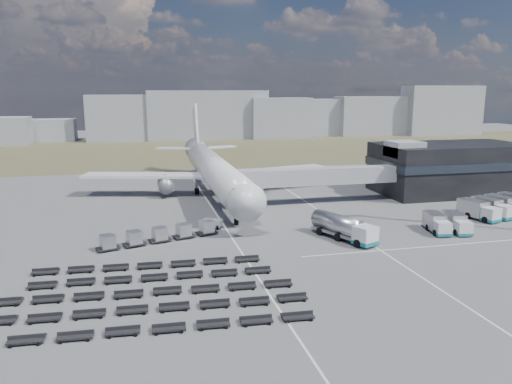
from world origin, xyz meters
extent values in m
plane|color=#565659|center=(0.00, 0.00, 0.00)|extent=(420.00, 420.00, 0.00)
cube|color=#4B432D|center=(0.00, 110.00, 0.01)|extent=(420.00, 90.00, 0.01)
cube|color=silver|center=(-2.00, 5.00, 0.01)|extent=(0.25, 110.00, 0.01)
cube|color=silver|center=(16.00, 5.00, 0.01)|extent=(0.25, 110.00, 0.01)
cube|color=silver|center=(25.00, -8.00, 0.01)|extent=(40.00, 0.25, 0.01)
cube|color=black|center=(48.00, 24.00, 5.00)|extent=(30.00, 16.00, 10.00)
cube|color=#262D38|center=(48.00, 24.00, 6.20)|extent=(30.40, 16.40, 1.60)
cube|color=#939399|center=(36.00, 22.00, 9.50)|extent=(6.00, 6.00, 3.00)
cube|color=#939399|center=(18.10, 20.50, 5.10)|extent=(29.80, 3.00, 3.00)
cube|color=#939399|center=(4.70, 20.00, 5.10)|extent=(4.00, 3.60, 3.40)
cylinder|color=slate|center=(6.20, 20.50, 2.55)|extent=(0.70, 0.70, 5.10)
cylinder|color=black|center=(6.20, 20.50, 0.45)|extent=(1.40, 0.90, 1.40)
cylinder|color=silver|center=(0.00, 30.00, 5.30)|extent=(5.60, 48.00, 5.60)
cone|color=silver|center=(0.00, 3.50, 5.30)|extent=(5.60, 5.00, 5.60)
cone|color=silver|center=(0.00, 58.00, 6.10)|extent=(5.60, 8.00, 5.60)
cube|color=black|center=(0.00, 5.50, 6.10)|extent=(2.20, 2.00, 0.80)
cube|color=silver|center=(-13.00, 35.00, 4.10)|extent=(25.59, 11.38, 0.50)
cube|color=silver|center=(13.00, 35.00, 4.10)|extent=(25.59, 11.38, 0.50)
cylinder|color=slate|center=(-9.50, 33.00, 2.40)|extent=(3.00, 5.00, 3.00)
cylinder|color=slate|center=(9.50, 33.00, 2.40)|extent=(3.00, 5.00, 3.00)
cube|color=silver|center=(-5.50, 60.00, 6.50)|extent=(9.49, 5.63, 0.35)
cube|color=silver|center=(5.50, 60.00, 6.50)|extent=(9.49, 5.63, 0.35)
cube|color=silver|center=(0.00, 61.00, 11.80)|extent=(0.50, 9.06, 11.45)
cylinder|color=slate|center=(0.00, 9.00, 1.25)|extent=(0.50, 0.50, 2.50)
cylinder|color=slate|center=(-3.20, 34.00, 1.25)|extent=(0.60, 0.60, 2.50)
cylinder|color=slate|center=(3.20, 34.00, 1.25)|extent=(0.60, 0.60, 2.50)
cylinder|color=black|center=(0.00, 9.00, 0.50)|extent=(0.50, 1.20, 1.20)
cube|color=#8E929B|center=(-53.11, 156.37, 4.48)|extent=(27.61, 12.00, 8.96)
cube|color=#8E929B|center=(-13.14, 150.47, 9.42)|extent=(42.39, 12.00, 18.85)
cube|color=#8E929B|center=(15.40, 149.47, 10.30)|extent=(51.09, 12.00, 20.60)
cube|color=#8E929B|center=(46.92, 146.75, 8.73)|extent=(26.56, 12.00, 17.47)
cube|color=#8E929B|center=(77.94, 154.23, 8.36)|extent=(52.89, 12.00, 16.71)
cube|color=#8E929B|center=(102.42, 150.38, 8.90)|extent=(52.82, 12.00, 17.81)
cube|color=#8E929B|center=(125.82, 145.49, 11.39)|extent=(36.86, 12.00, 22.77)
cube|color=silver|center=(14.78, -5.85, 1.57)|extent=(3.40, 3.40, 2.49)
cube|color=#156E78|center=(14.78, -5.85, 0.60)|extent=(3.54, 3.54, 0.54)
cylinder|color=#AEAFB3|center=(12.73, -0.95, 2.06)|extent=(5.63, 8.53, 2.71)
cube|color=slate|center=(12.73, -0.95, 0.81)|extent=(5.53, 8.49, 0.38)
cylinder|color=black|center=(13.36, -2.45, 0.54)|extent=(3.06, 2.18, 1.19)
cube|color=silver|center=(-4.00, 8.00, 0.68)|extent=(3.33, 2.71, 1.35)
cube|color=silver|center=(8.26, 40.22, 1.74)|extent=(3.29, 6.77, 3.05)
cube|color=#156E78|center=(8.26, 40.22, 0.49)|extent=(3.41, 6.89, 0.49)
cube|color=silver|center=(27.76, -4.06, 1.17)|extent=(2.39, 2.32, 1.98)
cube|color=#156E78|center=(27.76, -4.06, 0.40)|extent=(2.50, 2.43, 0.40)
cube|color=#AEAFB3|center=(28.33, -0.97, 1.53)|extent=(2.87, 4.46, 2.34)
cube|color=silver|center=(30.76, -4.62, 1.17)|extent=(2.39, 2.32, 1.98)
cube|color=#156E78|center=(30.76, -4.62, 0.40)|extent=(2.50, 2.43, 0.40)
cube|color=#AEAFB3|center=(31.34, -1.53, 1.53)|extent=(2.87, 4.46, 2.34)
cube|color=silver|center=(39.76, 0.93, 1.30)|extent=(2.78, 2.71, 2.20)
cube|color=#156E78|center=(39.76, 0.93, 0.45)|extent=(2.91, 2.84, 0.45)
cube|color=#AEAFB3|center=(38.87, 4.32, 1.70)|extent=(3.49, 5.06, 2.60)
cube|color=silver|center=(43.05, 1.80, 1.30)|extent=(2.78, 2.71, 2.20)
cube|color=#156E78|center=(43.05, 1.80, 0.45)|extent=(2.91, 2.84, 0.45)
cube|color=#AEAFB3|center=(42.16, 5.18, 1.70)|extent=(3.49, 5.06, 2.60)
cube|color=#AEAFB3|center=(45.45, 6.05, 1.70)|extent=(3.49, 5.06, 2.60)
cube|color=#AEAFB3|center=(48.73, 6.91, 1.70)|extent=(3.49, 5.06, 2.60)
cube|color=black|center=(-18.95, 0.38, 0.34)|extent=(3.32, 2.59, 0.20)
cube|color=#AEAFB3|center=(-18.95, 0.38, 1.29)|extent=(2.25, 2.25, 1.68)
cube|color=black|center=(-15.53, 1.46, 0.34)|extent=(3.32, 2.59, 0.20)
cube|color=#AEAFB3|center=(-15.53, 1.46, 1.29)|extent=(2.25, 2.25, 1.68)
cube|color=black|center=(-12.11, 2.54, 0.34)|extent=(3.32, 2.59, 0.20)
cube|color=#AEAFB3|center=(-12.11, 2.54, 1.29)|extent=(2.25, 2.25, 1.68)
cube|color=black|center=(-8.69, 3.62, 0.34)|extent=(3.32, 2.59, 0.20)
cube|color=#AEAFB3|center=(-8.69, 3.62, 1.29)|extent=(2.25, 2.25, 1.68)
cube|color=black|center=(-5.27, 4.71, 0.34)|extent=(3.32, 2.59, 0.20)
cube|color=#AEAFB3|center=(-5.27, 4.71, 1.29)|extent=(2.25, 2.25, 1.68)
cube|color=black|center=(-14.58, -23.82, 0.35)|extent=(31.37, 3.02, 0.71)
cube|color=black|center=(-14.38, -19.71, 0.35)|extent=(31.37, 3.02, 0.71)
cube|color=black|center=(-14.18, -15.61, 0.35)|extent=(31.37, 3.02, 0.71)
cube|color=black|center=(-13.97, -11.50, 0.35)|extent=(27.46, 2.82, 0.71)
cube|color=black|center=(-13.77, -7.39, 0.35)|extent=(27.46, 2.82, 0.71)
camera|label=1|loc=(-14.60, -65.24, 20.75)|focal=35.00mm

